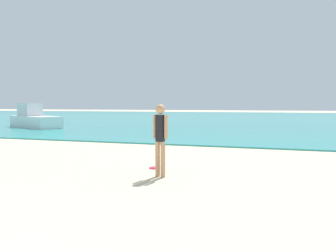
% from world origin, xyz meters
% --- Properties ---
extents(water, '(160.00, 60.00, 0.06)m').
position_xyz_m(water, '(0.00, 42.61, 0.03)').
color(water, teal).
rests_on(water, ground).
extents(person_standing, '(0.36, 0.21, 1.61)m').
position_xyz_m(person_standing, '(0.25, 7.08, 0.92)').
color(person_standing, tan).
rests_on(person_standing, ground).
extents(frisbee, '(0.28, 0.28, 0.03)m').
position_xyz_m(frisbee, '(-0.22, 7.96, 0.01)').
color(frisbee, '#E51E4C').
rests_on(frisbee, ground).
extents(boat_near, '(5.07, 3.50, 1.66)m').
position_xyz_m(boat_near, '(-13.30, 19.01, 0.63)').
color(boat_near, white).
rests_on(boat_near, water).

